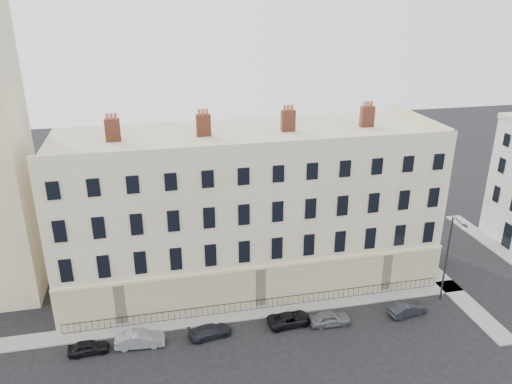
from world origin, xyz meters
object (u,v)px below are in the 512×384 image
(car_a, at_px, (89,347))
(car_e, at_px, (330,318))
(car_d, at_px, (290,319))
(car_c, at_px, (210,331))
(streetlamp, at_px, (448,256))
(car_b, at_px, (140,339))
(car_f, at_px, (408,309))

(car_a, bearing_deg, car_e, -94.06)
(car_a, relative_size, car_d, 0.82)
(car_c, xyz_separation_m, streetlamp, (22.19, 0.69, 4.23))
(car_c, relative_size, car_e, 1.02)
(car_d, bearing_deg, car_c, 86.89)
(car_b, bearing_deg, streetlamp, -84.97)
(car_b, height_order, car_d, car_b)
(car_f, bearing_deg, car_d, 76.31)
(car_f, bearing_deg, car_e, 79.93)
(car_b, relative_size, car_e, 1.10)
(car_e, bearing_deg, car_a, 91.10)
(car_b, distance_m, car_d, 12.89)
(car_a, xyz_separation_m, car_b, (4.06, 0.02, 0.11))
(car_b, distance_m, car_c, 5.83)
(car_e, height_order, streetlamp, streetlamp)
(car_a, xyz_separation_m, car_d, (16.94, 0.10, -0.00))
(car_d, relative_size, car_e, 1.09)
(car_d, bearing_deg, car_b, 86.06)
(car_b, xyz_separation_m, car_f, (23.71, -0.83, -0.07))
(car_a, relative_size, streetlamp, 0.38)
(car_a, xyz_separation_m, car_f, (27.77, -0.81, 0.04))
(car_b, xyz_separation_m, streetlamp, (28.02, 0.63, 4.11))
(car_a, relative_size, car_b, 0.81)
(car_f, bearing_deg, streetlamp, -80.17)
(car_f, bearing_deg, car_b, 79.13)
(car_d, bearing_deg, car_f, -99.15)
(car_a, height_order, car_c, car_a)
(car_a, height_order, car_d, car_a)
(car_d, xyz_separation_m, car_e, (3.44, -0.76, 0.07))
(car_b, height_order, car_c, car_b)
(streetlamp, bearing_deg, car_f, -150.59)
(car_c, distance_m, streetlamp, 22.60)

